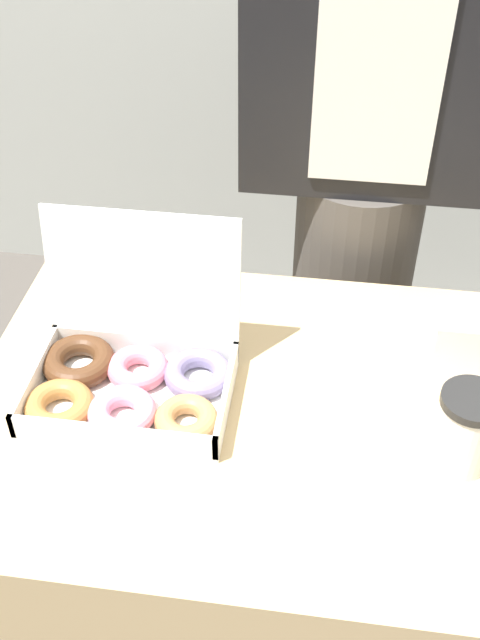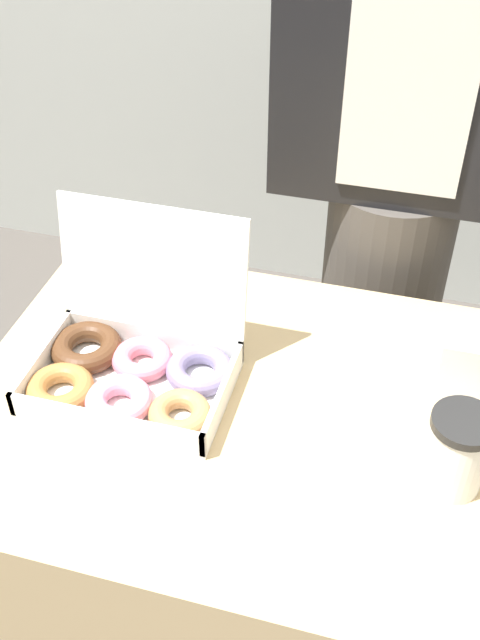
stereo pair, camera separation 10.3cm
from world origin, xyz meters
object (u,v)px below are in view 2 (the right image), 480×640
object	(u,v)px
donut_box	(131,365)
person_customer	(401,159)
coffee_cup	(457,451)
napkin_holder	(471,367)

from	to	relation	value
donut_box	person_customer	bearing A→B (deg)	57.28
person_customer	donut_box	bearing A→B (deg)	-122.72
donut_box	coffee_cup	size ratio (longest dim) A/B	2.80
coffee_cup	napkin_holder	size ratio (longest dim) A/B	1.15
coffee_cup	person_customer	distance (m)	0.60
donut_box	person_customer	xyz separation A→B (m)	(0.33, 0.51, 0.12)
donut_box	napkin_holder	size ratio (longest dim) A/B	3.21
coffee_cup	person_customer	xyz separation A→B (m)	(-0.14, 0.57, 0.10)
coffee_cup	donut_box	bearing A→B (deg)	172.37
donut_box	coffee_cup	bearing A→B (deg)	-7.63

